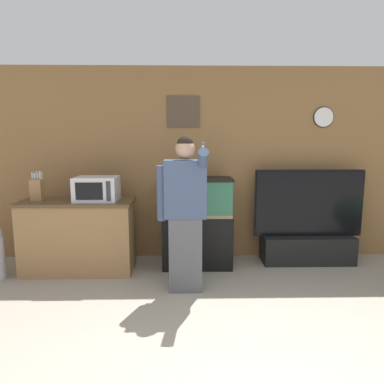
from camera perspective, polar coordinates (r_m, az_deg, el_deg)
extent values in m
cube|color=olive|center=(4.73, 1.75, 4.62)|extent=(10.00, 0.06, 2.60)
cube|color=#4C3D2D|center=(4.68, -1.46, 13.23)|extent=(0.44, 0.02, 0.41)
cylinder|color=white|center=(5.04, 21.08, 11.57)|extent=(0.26, 0.03, 0.26)
cylinder|color=black|center=(5.04, 21.07, 11.57)|extent=(0.28, 0.01, 0.28)
cube|color=olive|center=(4.52, -18.37, -7.23)|extent=(1.34, 0.52, 0.87)
cube|color=#513A24|center=(4.41, -18.66, -1.57)|extent=(1.38, 0.56, 0.03)
cube|color=silver|center=(4.31, -15.58, 0.53)|extent=(0.51, 0.38, 0.29)
cube|color=black|center=(4.14, -16.79, 0.12)|extent=(0.31, 0.01, 0.20)
cube|color=#2D2D33|center=(4.08, -13.77, 0.13)|extent=(0.05, 0.01, 0.23)
cube|color=olive|center=(4.56, -24.43, 0.29)|extent=(0.14, 0.12, 0.26)
cylinder|color=#B7B7BC|center=(4.57, -25.09, 2.45)|extent=(0.02, 0.02, 0.09)
cylinder|color=#B7B7BC|center=(4.55, -24.72, 2.40)|extent=(0.02, 0.02, 0.08)
cylinder|color=#B7B7BC|center=(4.54, -24.35, 2.39)|extent=(0.02, 0.02, 0.08)
cylinder|color=#B7B7BC|center=(4.53, -24.00, 2.57)|extent=(0.02, 0.02, 0.10)
cylinder|color=#B7B7BC|center=(4.61, -24.85, 2.44)|extent=(0.02, 0.02, 0.08)
cylinder|color=#B7B7BC|center=(4.60, -24.50, 2.59)|extent=(0.02, 0.02, 0.10)
cylinder|color=#B7B7BC|center=(4.58, -24.13, 2.55)|extent=(0.02, 0.02, 0.09)
cylinder|color=#B7B7BC|center=(4.57, -23.77, 2.55)|extent=(0.02, 0.02, 0.09)
cube|color=black|center=(4.50, 0.85, -8.07)|extent=(0.89, 0.47, 0.68)
cube|color=#937F5B|center=(4.41, 0.87, -3.61)|extent=(0.86, 0.46, 0.04)
cube|color=#2D6B4C|center=(4.37, 0.87, -0.78)|extent=(0.85, 0.45, 0.46)
cube|color=black|center=(4.34, 0.88, 2.17)|extent=(0.89, 0.47, 0.03)
cube|color=black|center=(4.92, 18.57, -8.94)|extent=(1.20, 0.40, 0.37)
cube|color=black|center=(4.77, 18.94, -1.85)|extent=(1.42, 0.05, 0.87)
cube|color=black|center=(4.80, 18.82, -1.78)|extent=(1.45, 0.01, 0.90)
cube|color=#515156|center=(3.79, -1.10, -10.30)|extent=(0.35, 0.20, 0.82)
cube|color=#3D4C6B|center=(3.61, -1.13, 0.49)|extent=(0.44, 0.21, 0.61)
sphere|color=tan|center=(3.57, -1.15, 7.16)|extent=(0.20, 0.20, 0.20)
sphere|color=black|center=(3.57, -1.16, 8.06)|extent=(0.17, 0.17, 0.17)
cylinder|color=#3D4C6B|center=(3.63, -4.99, -0.19)|extent=(0.12, 0.12, 0.58)
cylinder|color=#3D4C6B|center=(3.45, 1.81, 5.25)|extent=(0.10, 0.32, 0.27)
cylinder|color=white|center=(3.43, 1.84, 6.90)|extent=(0.02, 0.06, 0.11)
cylinder|color=#2856B2|center=(3.40, 1.86, 7.89)|extent=(0.02, 0.03, 0.05)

